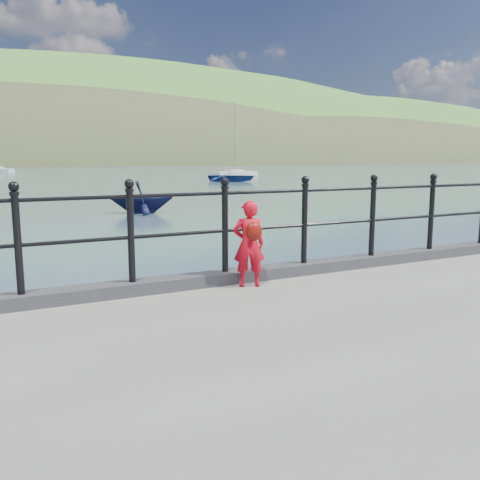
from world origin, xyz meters
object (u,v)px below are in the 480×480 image
railing (180,222)px  launch_navy (142,197)px  launch_blue (232,177)px  sailboat_far (235,174)px  child (249,243)px

railing → launch_navy: railing is taller
launch_blue → sailboat_far: 15.27m
sailboat_far → launch_blue: bearing=-135.3°
launch_blue → child: bearing=-163.7°
launch_navy → sailboat_far: 47.86m
launch_navy → sailboat_far: bearing=-16.1°
child → launch_blue: bearing=-94.4°
launch_navy → launch_blue: bearing=-18.0°
railing → sailboat_far: sailboat_far is taller
railing → sailboat_far: (29.70, 58.40, -1.48)m
railing → launch_blue: size_ratio=3.48×
launch_blue → sailboat_far: (7.06, 13.53, -0.20)m
railing → launch_navy: (4.61, 17.65, -1.06)m
railing → child: railing is taller
child → launch_navy: bearing=-80.6°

